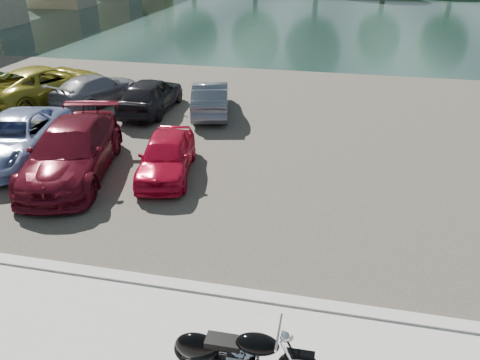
# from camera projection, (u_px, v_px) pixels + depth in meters

# --- Properties ---
(kerb) EXTENTS (60.00, 0.30, 0.14)m
(kerb) POSITION_uv_depth(u_px,v_px,m) (247.00, 296.00, 9.12)
(kerb) COLOR beige
(kerb) RESTS_ON ground
(parking_lot) EXTENTS (60.00, 18.00, 0.04)m
(parking_lot) POSITION_uv_depth(u_px,v_px,m) (296.00, 133.00, 16.97)
(parking_lot) COLOR #3F3B33
(parking_lot) RESTS_ON ground
(river) EXTENTS (120.00, 40.00, 0.00)m
(river) POSITION_uv_depth(u_px,v_px,m) (331.00, 18.00, 42.18)
(river) COLOR #1B312F
(river) RESTS_ON ground
(motorcycle) EXTENTS (2.33, 0.75, 1.05)m
(motorcycle) POSITION_uv_depth(u_px,v_px,m) (232.00, 352.00, 7.27)
(motorcycle) COLOR black
(motorcycle) RESTS_ON promenade
(car_2) EXTENTS (3.17, 5.26, 1.37)m
(car_2) POSITION_uv_depth(u_px,v_px,m) (14.00, 138.00, 14.71)
(car_2) COLOR #8E9FCF
(car_2) RESTS_ON parking_lot
(car_3) EXTENTS (3.26, 5.55, 1.51)m
(car_3) POSITION_uv_depth(u_px,v_px,m) (72.00, 151.00, 13.59)
(car_3) COLOR #5C0D1B
(car_3) RESTS_ON parking_lot
(car_4) EXTENTS (2.09, 3.80, 1.23)m
(car_4) POSITION_uv_depth(u_px,v_px,m) (166.00, 155.00, 13.69)
(car_4) COLOR red
(car_4) RESTS_ON parking_lot
(car_6) EXTENTS (4.22, 6.02, 1.53)m
(car_6) POSITION_uv_depth(u_px,v_px,m) (46.00, 84.00, 19.94)
(car_6) COLOR olive
(car_6) RESTS_ON parking_lot
(car_7) EXTENTS (2.82, 4.56, 1.23)m
(car_7) POSITION_uv_depth(u_px,v_px,m) (96.00, 89.00, 19.74)
(car_7) COLOR gray
(car_7) RESTS_ON parking_lot
(car_8) EXTENTS (1.69, 4.09, 1.39)m
(car_8) POSITION_uv_depth(u_px,v_px,m) (151.00, 95.00, 18.75)
(car_8) COLOR black
(car_8) RESTS_ON parking_lot
(car_9) EXTENTS (2.21, 4.10, 1.28)m
(car_9) POSITION_uv_depth(u_px,v_px,m) (211.00, 97.00, 18.60)
(car_9) COLOR slate
(car_9) RESTS_ON parking_lot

